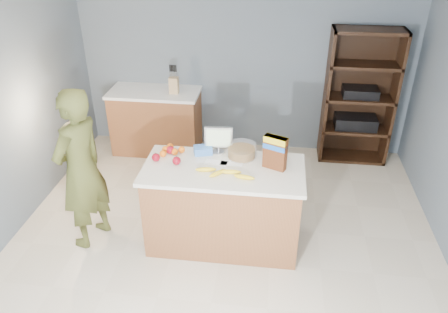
# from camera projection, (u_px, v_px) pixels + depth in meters

# --- Properties ---
(floor) EXTENTS (4.50, 5.00, 0.02)m
(floor) POSITION_uv_depth(u_px,v_px,m) (220.00, 260.00, 4.38)
(floor) COLOR beige
(floor) RESTS_ON ground
(walls) EXTENTS (4.52, 5.02, 2.51)m
(walls) POSITION_uv_depth(u_px,v_px,m) (219.00, 108.00, 3.56)
(walls) COLOR slate
(walls) RESTS_ON ground
(counter_peninsula) EXTENTS (1.56, 0.76, 0.90)m
(counter_peninsula) POSITION_uv_depth(u_px,v_px,m) (223.00, 209.00, 4.43)
(counter_peninsula) COLOR brown
(counter_peninsula) RESTS_ON ground
(back_cabinet) EXTENTS (1.24, 0.62, 0.90)m
(back_cabinet) POSITION_uv_depth(u_px,v_px,m) (157.00, 121.00, 6.19)
(back_cabinet) COLOR brown
(back_cabinet) RESTS_ON ground
(shelving_unit) EXTENTS (0.90, 0.40, 1.80)m
(shelving_unit) POSITION_uv_depth(u_px,v_px,m) (358.00, 99.00, 5.81)
(shelving_unit) COLOR black
(shelving_unit) RESTS_ON ground
(person) EXTENTS (0.58, 0.71, 1.69)m
(person) POSITION_uv_depth(u_px,v_px,m) (81.00, 170.00, 4.27)
(person) COLOR #474B20
(person) RESTS_ON ground
(knife_block) EXTENTS (0.12, 0.10, 0.31)m
(knife_block) POSITION_uv_depth(u_px,v_px,m) (174.00, 85.00, 5.84)
(knife_block) COLOR tan
(knife_block) RESTS_ON back_cabinet
(envelopes) EXTENTS (0.38, 0.14, 0.00)m
(envelopes) POSITION_uv_depth(u_px,v_px,m) (224.00, 163.00, 4.28)
(envelopes) COLOR white
(envelopes) RESTS_ON counter_peninsula
(bananas) EXTENTS (0.58, 0.18, 0.04)m
(bananas) POSITION_uv_depth(u_px,v_px,m) (224.00, 173.00, 4.08)
(bananas) COLOR yellow
(bananas) RESTS_ON counter_peninsula
(apples) EXTENTS (0.30, 0.29, 0.08)m
(apples) POSITION_uv_depth(u_px,v_px,m) (168.00, 156.00, 4.31)
(apples) COLOR maroon
(apples) RESTS_ON counter_peninsula
(oranges) EXTENTS (0.24, 0.22, 0.07)m
(oranges) POSITION_uv_depth(u_px,v_px,m) (171.00, 150.00, 4.43)
(oranges) COLOR orange
(oranges) RESTS_ON counter_peninsula
(blue_carton) EXTENTS (0.21, 0.17, 0.08)m
(blue_carton) POSITION_uv_depth(u_px,v_px,m) (203.00, 150.00, 4.42)
(blue_carton) COLOR blue
(blue_carton) RESTS_ON counter_peninsula
(salad_bowl) EXTENTS (0.30, 0.30, 0.13)m
(salad_bowl) POSITION_uv_depth(u_px,v_px,m) (242.00, 151.00, 4.36)
(salad_bowl) COLOR #267219
(salad_bowl) RESTS_ON counter_peninsula
(tv) EXTENTS (0.28, 0.12, 0.28)m
(tv) POSITION_uv_depth(u_px,v_px,m) (219.00, 138.00, 4.39)
(tv) COLOR silver
(tv) RESTS_ON counter_peninsula
(cereal_box) EXTENTS (0.24, 0.16, 0.33)m
(cereal_box) POSITION_uv_depth(u_px,v_px,m) (275.00, 150.00, 4.10)
(cereal_box) COLOR #592B14
(cereal_box) RESTS_ON counter_peninsula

